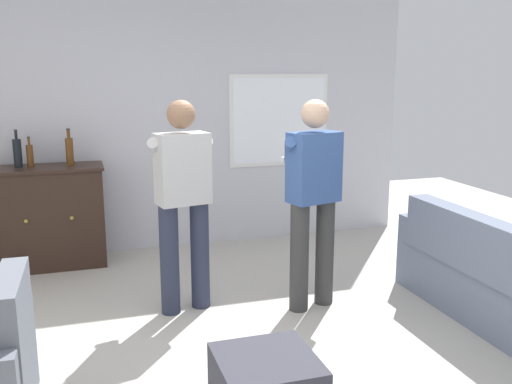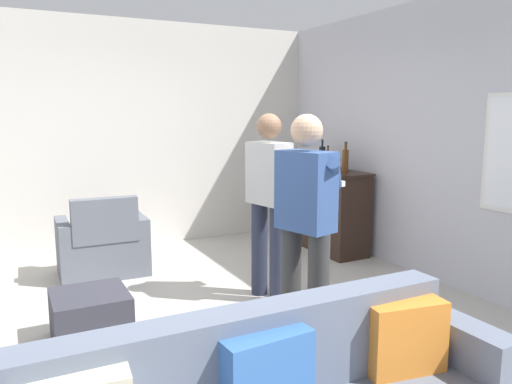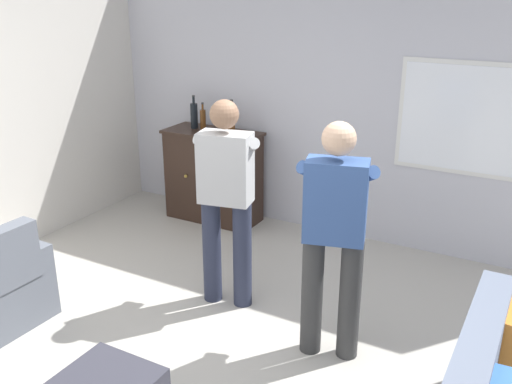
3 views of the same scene
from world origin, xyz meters
The scene contains 8 objects.
ground centered at (0.00, 0.00, 0.00)m, with size 10.40×10.40×0.00m, color #B2ADA3.
wall_back_with_window centered at (0.04, 2.66, 1.40)m, with size 5.20×0.15×2.80m.
sideboard_cabinet centered at (-1.31, 2.30, 0.50)m, with size 1.04×0.49×0.99m.
bottle_wine_green centered at (-1.09, 2.33, 1.14)m, with size 0.07×0.07×0.35m.
bottle_liquor_amber centered at (-1.45, 2.34, 1.11)m, with size 0.06×0.06×0.29m.
bottle_spirits_clear centered at (-1.56, 2.33, 1.14)m, with size 0.08×0.08×0.36m.
person_standing_left centered at (-0.26, 0.88, 0.94)m, with size 0.55×0.51×1.68m.
person_standing_right centered at (0.73, 0.63, 0.94)m, with size 0.54×0.52×1.68m.
Camera 3 is at (1.94, -2.63, 2.48)m, focal length 40.00 mm.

